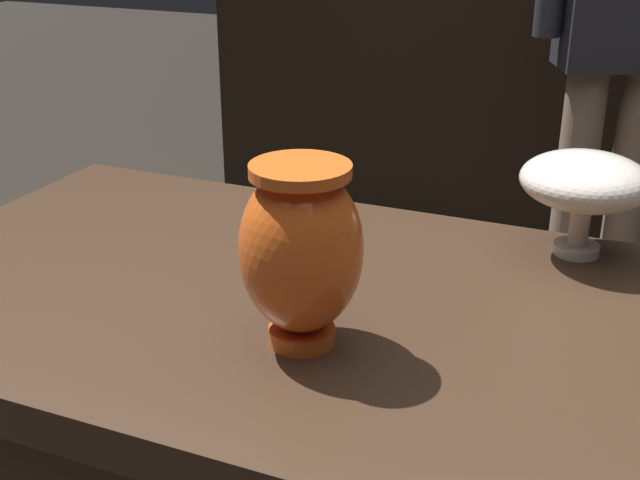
# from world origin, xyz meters

# --- Properties ---
(back_display_shelf) EXTENTS (2.60, 0.40, 0.99)m
(back_display_shelf) POSITION_xyz_m (0.00, 2.20, 0.49)
(back_display_shelf) COLOR black
(back_display_shelf) RESTS_ON ground_plane
(vase_centerpiece) EXTENTS (0.13, 0.13, 0.20)m
(vase_centerpiece) POSITION_xyz_m (-0.00, -0.11, 0.91)
(vase_centerpiece) COLOR #E55B1E
(vase_centerpiece) RESTS_ON display_plinth
(vase_tall_behind) EXTENTS (0.17, 0.17, 0.14)m
(vase_tall_behind) POSITION_xyz_m (0.25, 0.25, 0.90)
(vase_tall_behind) COLOR silver
(vase_tall_behind) RESTS_ON display_plinth
(visitor_center_back) EXTENTS (0.44, 0.29, 1.65)m
(visitor_center_back) POSITION_xyz_m (0.20, 1.49, 0.98)
(visitor_center_back) COLOR #846B56
(visitor_center_back) RESTS_ON ground_plane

